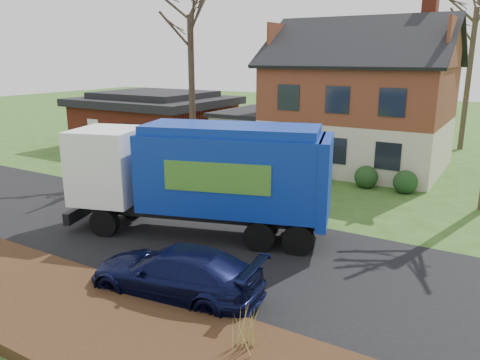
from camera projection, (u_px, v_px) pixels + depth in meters
The scene contains 9 objects.
ground at pixel (174, 237), 16.09m from camera, with size 120.00×120.00×0.00m, color #2C4E1A.
road at pixel (174, 237), 16.09m from camera, with size 80.00×7.00×0.02m, color black.
mulch_verge at pixel (40, 300), 11.66m from camera, with size 80.00×3.50×0.30m, color black.
main_house at pixel (351, 94), 25.85m from camera, with size 12.95×8.95×9.26m.
ranch_house at pixel (155, 119), 32.37m from camera, with size 9.80×8.20×3.70m.
garbage_truck at pixel (204, 172), 15.84m from camera, with size 9.34×4.98×3.87m.
silver_sedan at pixel (240, 181), 20.48m from camera, with size 1.60×4.59×1.51m, color #AFB1B7.
navy_wagon at pixel (175, 273), 11.94m from camera, with size 1.89×4.64×1.35m, color black.
grass_clump_east at pixel (246, 327), 9.38m from camera, with size 0.38×0.31×0.95m.
Camera 1 is at (9.69, -11.73, 6.03)m, focal length 35.00 mm.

